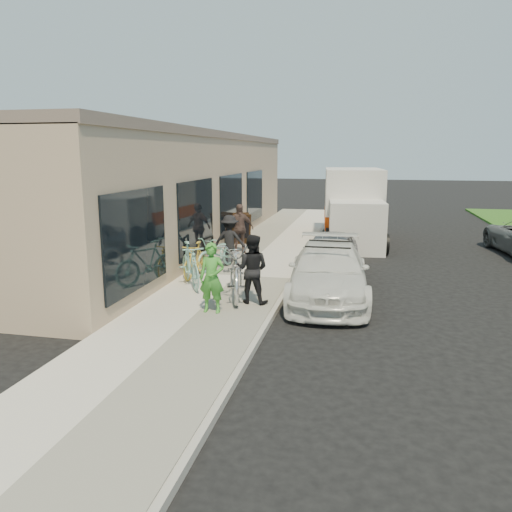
{
  "coord_description": "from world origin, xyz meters",
  "views": [
    {
      "loc": [
        1.4,
        -10.0,
        3.47
      ],
      "look_at": [
        -1.11,
        1.45,
        1.05
      ],
      "focal_mm": 35.0,
      "sensor_mm": 36.0,
      "label": 1
    }
  ],
  "objects_px": {
    "man_standing": "(252,269)",
    "bystander_a": "(230,240)",
    "bystander_b": "(239,228)",
    "cruiser_bike_a": "(190,265)",
    "sandwich_board": "(241,228)",
    "sedan_silver": "(330,253)",
    "tandem_bike": "(236,268)",
    "moving_truck": "(353,210)",
    "cruiser_bike_c": "(195,260)",
    "cruiser_bike_b": "(218,253)",
    "woman_rider": "(212,278)",
    "sedan_white": "(329,272)",
    "bike_rack": "(208,248)"
  },
  "relations": [
    {
      "from": "tandem_bike",
      "to": "cruiser_bike_a",
      "type": "relative_size",
      "value": 1.38
    },
    {
      "from": "man_standing",
      "to": "cruiser_bike_c",
      "type": "distance_m",
      "value": 2.86
    },
    {
      "from": "sedan_white",
      "to": "tandem_bike",
      "type": "distance_m",
      "value": 2.23
    },
    {
      "from": "sedan_white",
      "to": "bystander_a",
      "type": "height_order",
      "value": "bystander_a"
    },
    {
      "from": "cruiser_bike_a",
      "to": "bike_rack",
      "type": "bearing_deg",
      "value": 64.34
    },
    {
      "from": "moving_truck",
      "to": "woman_rider",
      "type": "bearing_deg",
      "value": -108.98
    },
    {
      "from": "bystander_b",
      "to": "cruiser_bike_a",
      "type": "bearing_deg",
      "value": -112.99
    },
    {
      "from": "sedan_silver",
      "to": "bystander_b",
      "type": "bearing_deg",
      "value": 152.39
    },
    {
      "from": "tandem_bike",
      "to": "cruiser_bike_c",
      "type": "bearing_deg",
      "value": 120.21
    },
    {
      "from": "sedan_silver",
      "to": "sedan_white",
      "type": "bearing_deg",
      "value": -84.25
    },
    {
      "from": "moving_truck",
      "to": "cruiser_bike_c",
      "type": "xyz_separation_m",
      "value": [
        -3.99,
        -7.64,
        -0.65
      ]
    },
    {
      "from": "man_standing",
      "to": "bystander_a",
      "type": "height_order",
      "value": "man_standing"
    },
    {
      "from": "sedan_silver",
      "to": "cruiser_bike_c",
      "type": "height_order",
      "value": "sedan_silver"
    },
    {
      "from": "sedan_white",
      "to": "bystander_b",
      "type": "distance_m",
      "value": 5.53
    },
    {
      "from": "sedan_white",
      "to": "cruiser_bike_b",
      "type": "distance_m",
      "value": 3.82
    },
    {
      "from": "sandwich_board",
      "to": "sedan_silver",
      "type": "bearing_deg",
      "value": -65.61
    },
    {
      "from": "sedan_white",
      "to": "woman_rider",
      "type": "xyz_separation_m",
      "value": [
        -2.3,
        -2.05,
        0.23
      ]
    },
    {
      "from": "bike_rack",
      "to": "cruiser_bike_b",
      "type": "bearing_deg",
      "value": -36.6
    },
    {
      "from": "cruiser_bike_a",
      "to": "cruiser_bike_c",
      "type": "distance_m",
      "value": 0.96
    },
    {
      "from": "bystander_a",
      "to": "woman_rider",
      "type": "bearing_deg",
      "value": 97.35
    },
    {
      "from": "bystander_a",
      "to": "bystander_b",
      "type": "height_order",
      "value": "bystander_b"
    },
    {
      "from": "moving_truck",
      "to": "cruiser_bike_c",
      "type": "bearing_deg",
      "value": -122.48
    },
    {
      "from": "bystander_a",
      "to": "sedan_white",
      "type": "bearing_deg",
      "value": 138.75
    },
    {
      "from": "bystander_b",
      "to": "moving_truck",
      "type": "bearing_deg",
      "value": 26.3
    },
    {
      "from": "tandem_bike",
      "to": "cruiser_bike_a",
      "type": "bearing_deg",
      "value": 141.59
    },
    {
      "from": "sandwich_board",
      "to": "cruiser_bike_b",
      "type": "xyz_separation_m",
      "value": [
        0.35,
        -4.21,
        -0.09
      ]
    },
    {
      "from": "bike_rack",
      "to": "sedan_white",
      "type": "relative_size",
      "value": 0.19
    },
    {
      "from": "cruiser_bike_a",
      "to": "bystander_b",
      "type": "xyz_separation_m",
      "value": [
        0.13,
        4.54,
        0.27
      ]
    },
    {
      "from": "sedan_white",
      "to": "bystander_a",
      "type": "bearing_deg",
      "value": 138.52
    },
    {
      "from": "cruiser_bike_a",
      "to": "tandem_bike",
      "type": "bearing_deg",
      "value": -54.58
    },
    {
      "from": "cruiser_bike_a",
      "to": "bystander_b",
      "type": "bearing_deg",
      "value": 56.51
    },
    {
      "from": "moving_truck",
      "to": "man_standing",
      "type": "bearing_deg",
      "value": -106.38
    },
    {
      "from": "man_standing",
      "to": "bystander_a",
      "type": "bearing_deg",
      "value": -62.78
    },
    {
      "from": "moving_truck",
      "to": "tandem_bike",
      "type": "relative_size",
      "value": 2.35
    },
    {
      "from": "sandwich_board",
      "to": "sedan_silver",
      "type": "xyz_separation_m",
      "value": [
        3.57,
        -3.55,
        -0.1
      ]
    },
    {
      "from": "tandem_bike",
      "to": "bystander_a",
      "type": "bearing_deg",
      "value": 92.3
    },
    {
      "from": "woman_rider",
      "to": "bystander_b",
      "type": "bearing_deg",
      "value": 98.37
    },
    {
      "from": "woman_rider",
      "to": "man_standing",
      "type": "height_order",
      "value": "man_standing"
    },
    {
      "from": "man_standing",
      "to": "cruiser_bike_a",
      "type": "xyz_separation_m",
      "value": [
        -1.84,
        1.05,
        -0.23
      ]
    },
    {
      "from": "sedan_silver",
      "to": "tandem_bike",
      "type": "distance_m",
      "value": 3.79
    },
    {
      "from": "sedan_white",
      "to": "sedan_silver",
      "type": "xyz_separation_m",
      "value": [
        -0.13,
        2.51,
        -0.04
      ]
    },
    {
      "from": "sedan_silver",
      "to": "bystander_a",
      "type": "xyz_separation_m",
      "value": [
        -3.01,
        -0.06,
        0.28
      ]
    },
    {
      "from": "cruiser_bike_a",
      "to": "woman_rider",
      "type": "bearing_deg",
      "value": -90.36
    },
    {
      "from": "cruiser_bike_b",
      "to": "bystander_a",
      "type": "height_order",
      "value": "bystander_a"
    },
    {
      "from": "cruiser_bike_c",
      "to": "woman_rider",
      "type": "bearing_deg",
      "value": -61.12
    },
    {
      "from": "moving_truck",
      "to": "cruiser_bike_a",
      "type": "relative_size",
      "value": 3.24
    },
    {
      "from": "tandem_bike",
      "to": "bystander_b",
      "type": "height_order",
      "value": "bystander_b"
    },
    {
      "from": "bike_rack",
      "to": "bystander_b",
      "type": "distance_m",
      "value": 2.32
    },
    {
      "from": "cruiser_bike_c",
      "to": "bystander_b",
      "type": "relative_size",
      "value": 0.95
    },
    {
      "from": "tandem_bike",
      "to": "cruiser_bike_b",
      "type": "height_order",
      "value": "tandem_bike"
    }
  ]
}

